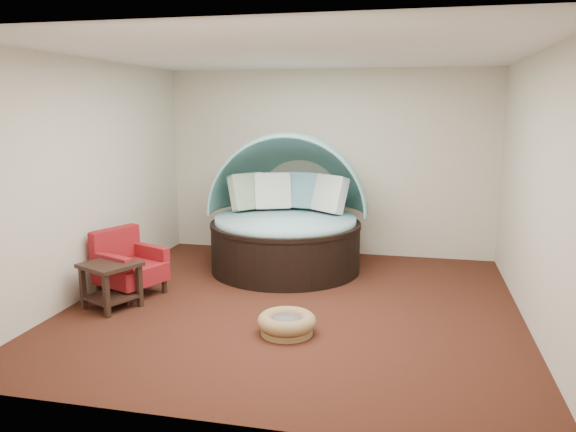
% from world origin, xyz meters
% --- Properties ---
extents(floor, '(5.00, 5.00, 0.00)m').
position_xyz_m(floor, '(0.00, 0.00, 0.00)').
color(floor, '#431F13').
rests_on(floor, ground).
extents(wall_back, '(5.00, 0.00, 5.00)m').
position_xyz_m(wall_back, '(0.00, 2.50, 1.40)').
color(wall_back, beige).
rests_on(wall_back, floor).
extents(wall_front, '(5.00, 0.00, 5.00)m').
position_xyz_m(wall_front, '(0.00, -2.50, 1.40)').
color(wall_front, beige).
rests_on(wall_front, floor).
extents(wall_left, '(0.00, 5.00, 5.00)m').
position_xyz_m(wall_left, '(-2.50, 0.00, 1.40)').
color(wall_left, beige).
rests_on(wall_left, floor).
extents(wall_right, '(0.00, 5.00, 5.00)m').
position_xyz_m(wall_right, '(2.50, 0.00, 1.40)').
color(wall_right, beige).
rests_on(wall_right, floor).
extents(ceiling, '(5.00, 5.00, 0.00)m').
position_xyz_m(ceiling, '(0.00, 0.00, 2.80)').
color(ceiling, white).
rests_on(ceiling, wall_back).
extents(canopy_daybed, '(2.38, 2.30, 1.91)m').
position_xyz_m(canopy_daybed, '(-0.44, 1.52, 0.88)').
color(canopy_daybed, black).
rests_on(canopy_daybed, floor).
extents(pet_basket, '(0.72, 0.72, 0.21)m').
position_xyz_m(pet_basket, '(0.10, -0.80, 0.11)').
color(pet_basket, olive).
rests_on(pet_basket, floor).
extents(red_armchair, '(0.88, 0.88, 0.80)m').
position_xyz_m(red_armchair, '(-2.05, -0.03, 0.37)').
color(red_armchair, black).
rests_on(red_armchair, floor).
extents(side_table, '(0.73, 0.73, 0.53)m').
position_xyz_m(side_table, '(-2.00, -0.51, 0.34)').
color(side_table, black).
rests_on(side_table, floor).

